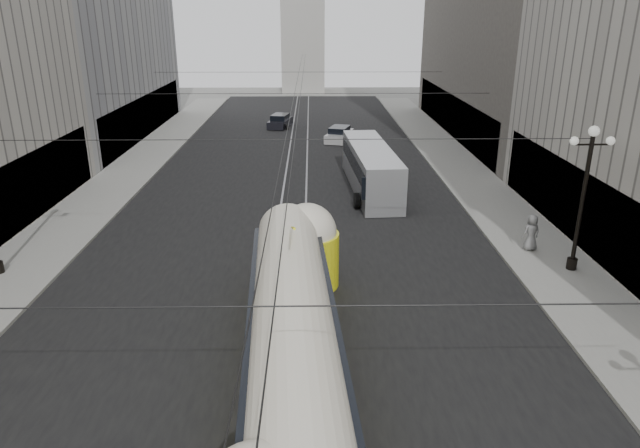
{
  "coord_description": "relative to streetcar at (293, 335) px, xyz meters",
  "views": [
    {
      "loc": [
        1.09,
        -4.84,
        10.82
      ],
      "look_at": [
        1.38,
        13.81,
        3.89
      ],
      "focal_mm": 32.0,
      "sensor_mm": 36.0,
      "label": 1
    }
  ],
  "objects": [
    {
      "name": "road",
      "position": [
        -0.5,
        22.51,
        -1.77
      ],
      "size": [
        20.0,
        85.0,
        0.02
      ],
      "primitive_type": "cube",
      "color": "black",
      "rests_on": "ground"
    },
    {
      "name": "sidewalk_left",
      "position": [
        -12.5,
        26.01,
        -1.7
      ],
      "size": [
        4.0,
        72.0,
        0.15
      ],
      "primitive_type": "cube",
      "color": "gray",
      "rests_on": "ground"
    },
    {
      "name": "sidewalk_right",
      "position": [
        11.5,
        26.01,
        -1.7
      ],
      "size": [
        4.0,
        72.0,
        0.15
      ],
      "primitive_type": "cube",
      "color": "gray",
      "rests_on": "ground"
    },
    {
      "name": "rail_left",
      "position": [
        -1.25,
        22.51,
        -1.77
      ],
      "size": [
        0.12,
        85.0,
        0.04
      ],
      "primitive_type": "cube",
      "color": "gray",
      "rests_on": "ground"
    },
    {
      "name": "rail_right",
      "position": [
        0.25,
        22.51,
        -1.77
      ],
      "size": [
        0.12,
        85.0,
        0.04
      ],
      "primitive_type": "cube",
      "color": "gray",
      "rests_on": "ground"
    },
    {
      "name": "lamppost_right_mid",
      "position": [
        12.1,
        8.01,
        1.97
      ],
      "size": [
        1.86,
        0.44,
        6.37
      ],
      "color": "black",
      "rests_on": "sidewalk_right"
    },
    {
      "name": "catenary",
      "position": [
        -0.38,
        21.5,
        4.11
      ],
      "size": [
        25.0,
        72.0,
        0.23
      ],
      "color": "black",
      "rests_on": "ground"
    },
    {
      "name": "streetcar",
      "position": [
        0.0,
        0.0,
        0.0
      ],
      "size": [
        3.45,
        16.53,
        3.63
      ],
      "color": "yellow",
      "rests_on": "ground"
    },
    {
      "name": "city_bus",
      "position": [
        4.4,
        20.68,
        -0.23
      ],
      "size": [
        2.97,
        11.23,
        2.82
      ],
      "color": "#B4B6BA",
      "rests_on": "ground"
    },
    {
      "name": "sedan_white_far",
      "position": [
        3.1,
        35.68,
        -1.18
      ],
      "size": [
        2.86,
        4.45,
        1.3
      ],
      "color": "silver",
      "rests_on": "ground"
    },
    {
      "name": "sedan_dark_far",
      "position": [
        -2.52,
        42.46,
        -1.19
      ],
      "size": [
        2.5,
        4.35,
        1.29
      ],
      "color": "black",
      "rests_on": "ground"
    },
    {
      "name": "pedestrian_sidewalk_right",
      "position": [
        11.02,
        10.2,
        -0.74
      ],
      "size": [
        0.96,
        0.71,
        1.76
      ],
      "primitive_type": "imported",
      "rotation": [
        0.0,
        0.0,
        3.37
      ],
      "color": "slate",
      "rests_on": "sidewalk_right"
    }
  ]
}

